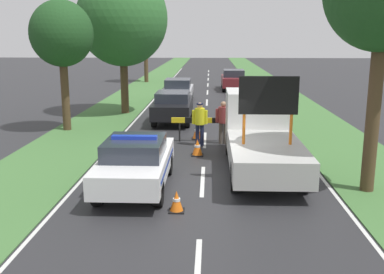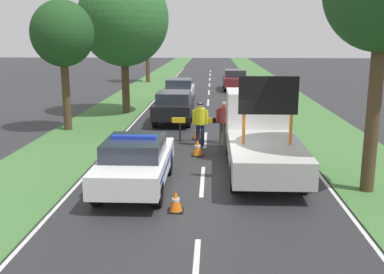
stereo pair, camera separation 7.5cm
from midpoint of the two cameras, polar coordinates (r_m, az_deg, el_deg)
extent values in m
plane|color=#28282B|center=(13.51, 1.18, -5.83)|extent=(160.00, 160.00, 0.00)
cube|color=silver|center=(8.64, 0.43, -17.04)|extent=(0.12, 2.92, 0.01)
cube|color=silver|center=(13.70, 1.20, -5.54)|extent=(0.12, 2.92, 0.01)
cube|color=silver|center=(19.02, 1.53, -0.34)|extent=(0.12, 2.92, 0.01)
cube|color=silver|center=(24.43, 1.71, 2.57)|extent=(0.12, 2.92, 0.01)
cube|color=silver|center=(29.88, 1.83, 4.42)|extent=(0.12, 2.92, 0.01)
cube|color=silver|center=(35.35, 1.91, 5.70)|extent=(0.12, 2.92, 0.01)
cube|color=silver|center=(40.83, 1.97, 6.64)|extent=(0.12, 2.92, 0.01)
cube|color=silver|center=(46.32, 2.02, 7.35)|extent=(0.12, 2.92, 0.01)
cube|color=silver|center=(51.82, 2.06, 7.92)|extent=(0.12, 2.92, 0.01)
cube|color=silver|center=(57.32, 2.09, 8.37)|extent=(0.12, 2.92, 0.01)
cube|color=silver|center=(28.90, -5.54, 4.09)|extent=(0.10, 66.63, 0.01)
cube|color=silver|center=(28.84, 9.17, 3.97)|extent=(0.10, 66.63, 0.01)
cube|color=#427038|center=(33.57, -7.53, 5.25)|extent=(3.36, 120.00, 0.03)
cube|color=#427038|center=(33.49, 11.31, 5.10)|extent=(3.36, 120.00, 0.03)
cube|color=white|center=(12.95, -7.28, -3.52)|extent=(1.81, 4.43, 0.61)
cube|color=#282D38|center=(12.69, -7.44, -1.32)|extent=(1.59, 2.04, 0.48)
cylinder|color=black|center=(14.48, -9.43, -3.10)|extent=(0.24, 0.78, 0.78)
cylinder|color=black|center=(14.24, -3.22, -3.21)|extent=(0.24, 0.78, 0.78)
cylinder|color=black|center=(11.93, -12.07, -6.67)|extent=(0.24, 0.78, 0.78)
cylinder|color=black|center=(11.64, -4.51, -6.90)|extent=(0.24, 0.78, 0.78)
cube|color=#1E38C6|center=(12.62, -7.48, -0.04)|extent=(1.27, 0.24, 0.10)
cube|color=#193399|center=(12.95, -7.28, -3.39)|extent=(1.82, 3.63, 0.10)
cube|color=black|center=(15.12, -5.87, -1.37)|extent=(1.00, 0.08, 0.37)
cube|color=white|center=(16.45, 8.05, 2.45)|extent=(2.17, 2.13, 1.95)
cube|color=#232833|center=(17.42, 7.76, 4.20)|extent=(1.84, 0.04, 0.86)
cube|color=#B2B2AD|center=(13.54, 9.26, -2.43)|extent=(2.17, 4.14, 0.74)
cylinder|color=#D16619|center=(13.29, 6.44, 1.00)|extent=(0.09, 0.09, 0.90)
cylinder|color=#D16619|center=(13.46, 12.28, 0.94)|extent=(0.09, 0.09, 0.90)
cube|color=black|center=(13.19, 9.54, 5.24)|extent=(1.72, 0.12, 1.10)
cylinder|color=black|center=(16.58, 4.64, -0.83)|extent=(0.24, 0.85, 0.85)
cylinder|color=black|center=(16.77, 11.22, -0.88)|extent=(0.24, 0.85, 0.85)
cylinder|color=black|center=(12.77, 5.33, -4.98)|extent=(0.24, 0.85, 0.85)
cylinder|color=black|center=(13.01, 13.85, -4.96)|extent=(0.24, 0.85, 0.85)
cylinder|color=black|center=(18.66, -1.70, 0.63)|extent=(0.07, 0.07, 0.79)
cylinder|color=black|center=(18.66, 6.55, 0.56)|extent=(0.07, 0.07, 0.79)
cube|color=yellow|center=(18.56, -1.89, 2.15)|extent=(0.56, 0.08, 0.22)
cube|color=black|center=(18.53, -0.16, 2.14)|extent=(0.56, 0.08, 0.22)
cube|color=yellow|center=(18.51, 1.57, 2.13)|extent=(0.56, 0.08, 0.22)
cube|color=black|center=(18.52, 3.30, 2.11)|extent=(0.56, 0.08, 0.22)
cube|color=yellow|center=(18.53, 5.03, 2.09)|extent=(0.56, 0.08, 0.22)
cube|color=black|center=(18.57, 6.76, 2.08)|extent=(0.56, 0.08, 0.22)
cylinder|color=#191E38|center=(17.95, 0.58, 0.27)|extent=(0.16, 0.16, 0.86)
cylinder|color=#191E38|center=(17.95, 1.15, 0.27)|extent=(0.16, 0.16, 0.86)
cylinder|color=yellow|center=(17.80, 0.87, 2.65)|extent=(0.40, 0.40, 0.65)
cylinder|color=yellow|center=(17.82, 0.08, 2.55)|extent=(0.13, 0.13, 0.55)
cylinder|color=yellow|center=(17.80, 1.66, 2.54)|extent=(0.13, 0.13, 0.55)
sphere|color=tan|center=(17.73, 0.88, 4.03)|extent=(0.22, 0.22, 0.22)
cylinder|color=#141933|center=(17.72, 0.88, 4.23)|extent=(0.26, 0.26, 0.06)
cylinder|color=brown|center=(18.27, 3.56, 0.48)|extent=(0.16, 0.16, 0.87)
cylinder|color=brown|center=(18.27, 4.12, 0.47)|extent=(0.16, 0.16, 0.87)
cylinder|color=maroon|center=(18.13, 3.87, 2.82)|extent=(0.40, 0.40, 0.65)
cylinder|color=maroon|center=(18.13, 3.09, 2.73)|extent=(0.13, 0.13, 0.55)
cylinder|color=maroon|center=(18.14, 4.65, 2.71)|extent=(0.13, 0.13, 0.55)
sphere|color=#A57A5B|center=(18.06, 3.89, 4.19)|extent=(0.22, 0.22, 0.22)
cube|color=black|center=(11.40, -2.16, -9.34)|extent=(0.39, 0.39, 0.03)
cone|color=orange|center=(11.30, -2.17, -8.07)|extent=(0.33, 0.33, 0.51)
cylinder|color=white|center=(11.29, -2.17, -7.95)|extent=(0.19, 0.19, 0.07)
cube|color=black|center=(16.54, 0.56, -2.29)|extent=(0.44, 0.44, 0.03)
cone|color=orange|center=(16.46, 0.56, -1.26)|extent=(0.38, 0.38, 0.58)
cylinder|color=white|center=(16.46, 0.56, -1.16)|extent=(0.21, 0.21, 0.08)
cube|color=black|center=(19.20, 0.57, -0.18)|extent=(0.47, 0.47, 0.03)
cone|color=orange|center=(19.13, 0.58, 0.77)|extent=(0.40, 0.40, 0.62)
cylinder|color=white|center=(19.12, 0.58, 0.87)|extent=(0.23, 0.23, 0.09)
cube|color=black|center=(22.90, -2.52, 3.75)|extent=(1.84, 4.45, 0.69)
cube|color=#282D38|center=(22.68, -2.56, 5.15)|extent=(1.62, 2.05, 0.47)
cylinder|color=black|center=(24.39, -4.12, 3.46)|extent=(0.24, 0.79, 0.79)
cylinder|color=black|center=(24.26, -0.35, 3.44)|extent=(0.24, 0.79, 0.79)
cylinder|color=black|center=(21.69, -4.93, 2.29)|extent=(0.24, 0.79, 0.79)
cylinder|color=black|center=(21.55, -0.69, 2.27)|extent=(0.24, 0.79, 0.79)
cube|color=#B2B2B7|center=(30.21, -1.84, 5.74)|extent=(1.86, 4.62, 0.61)
cube|color=#282D38|center=(30.01, -1.86, 6.83)|extent=(1.64, 2.13, 0.58)
cylinder|color=black|center=(31.73, -3.11, 5.50)|extent=(0.24, 0.67, 0.67)
cylinder|color=black|center=(31.62, -0.18, 5.49)|extent=(0.24, 0.67, 0.67)
cylinder|color=black|center=(28.91, -3.64, 4.79)|extent=(0.24, 0.67, 0.67)
cylinder|color=black|center=(28.78, -0.43, 4.78)|extent=(0.24, 0.67, 0.67)
cube|color=maroon|center=(37.11, 5.21, 7.10)|extent=(1.87, 4.65, 0.73)
cube|color=#282D38|center=(36.91, 5.24, 8.08)|extent=(1.64, 2.14, 0.56)
cylinder|color=black|center=(38.54, 3.88, 6.78)|extent=(0.24, 0.71, 0.71)
cylinder|color=black|center=(38.62, 6.31, 6.75)|extent=(0.24, 0.71, 0.71)
cylinder|color=black|center=(35.68, 4.00, 6.31)|extent=(0.24, 0.71, 0.71)
cylinder|color=black|center=(35.76, 6.62, 6.27)|extent=(0.24, 0.71, 0.71)
cylinder|color=#4C3823|center=(25.68, -8.66, 6.74)|extent=(0.43, 0.43, 3.39)
ellipsoid|color=#2D662D|center=(25.56, -8.93, 14.67)|extent=(4.94, 4.94, 5.19)
cylinder|color=#4C3823|center=(43.26, -5.92, 9.78)|extent=(0.38, 0.38, 4.31)
ellipsoid|color=#2D662D|center=(43.23, -6.02, 14.26)|extent=(3.27, 3.27, 3.44)
cylinder|color=#4C3823|center=(21.50, -15.89, 5.22)|extent=(0.36, 0.36, 3.36)
ellipsoid|color=#1E471E|center=(21.34, -16.34, 12.51)|extent=(2.81, 2.81, 2.95)
cylinder|color=#4C3823|center=(13.20, 21.85, 2.52)|extent=(0.37, 0.37, 4.33)
camera|label=1|loc=(0.04, -90.15, -0.03)|focal=42.00mm
camera|label=2|loc=(0.04, 89.85, 0.03)|focal=42.00mm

